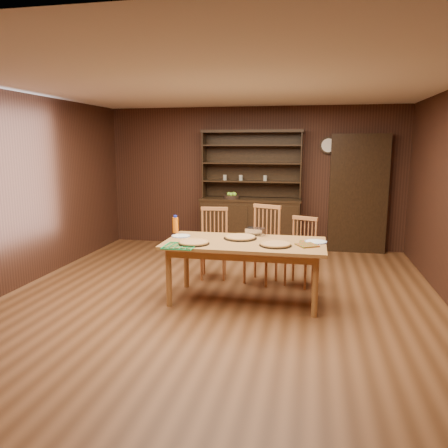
% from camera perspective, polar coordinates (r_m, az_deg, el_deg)
% --- Properties ---
extents(floor, '(6.00, 6.00, 0.00)m').
position_cam_1_polar(floor, '(5.59, -0.58, -9.69)').
color(floor, brown).
rests_on(floor, ground).
extents(room_shell, '(6.00, 6.00, 6.00)m').
position_cam_1_polar(room_shell, '(5.26, -0.62, 6.69)').
color(room_shell, silver).
rests_on(room_shell, floor).
extents(china_hutch, '(1.84, 0.52, 2.17)m').
position_cam_1_polar(china_hutch, '(8.07, 3.50, 0.92)').
color(china_hutch, black).
rests_on(china_hutch, floor).
extents(doorway, '(1.00, 0.18, 2.10)m').
position_cam_1_polar(doorway, '(8.12, 17.11, 3.77)').
color(doorway, black).
rests_on(doorway, floor).
extents(wall_clock, '(0.30, 0.05, 0.30)m').
position_cam_1_polar(wall_clock, '(8.09, 13.47, 9.96)').
color(wall_clock, black).
rests_on(wall_clock, room_shell).
extents(dining_table, '(1.94, 0.97, 0.75)m').
position_cam_1_polar(dining_table, '(5.33, 2.71, -3.14)').
color(dining_table, '#AC6A3B').
rests_on(dining_table, floor).
extents(chair_left, '(0.46, 0.45, 1.01)m').
position_cam_1_polar(chair_left, '(6.36, -1.32, -2.15)').
color(chair_left, '#BC7540').
rests_on(chair_left, floor).
extents(chair_center, '(0.56, 0.55, 1.08)m').
position_cam_1_polar(chair_center, '(6.15, 5.17, -2.27)').
color(chair_center, '#BC7540').
rests_on(chair_center, floor).
extents(chair_right, '(0.49, 0.48, 0.94)m').
position_cam_1_polar(chair_right, '(6.11, 10.09, -3.25)').
color(chair_right, '#BC7540').
rests_on(chair_right, floor).
extents(pizza_left, '(0.38, 0.38, 0.04)m').
position_cam_1_polar(pizza_left, '(5.19, -3.97, -2.43)').
color(pizza_left, black).
rests_on(pizza_left, dining_table).
extents(pizza_right, '(0.38, 0.38, 0.04)m').
position_cam_1_polar(pizza_right, '(5.12, 6.74, -2.65)').
color(pizza_right, black).
rests_on(pizza_right, dining_table).
extents(pizza_center, '(0.42, 0.42, 0.04)m').
position_cam_1_polar(pizza_center, '(5.48, 2.13, -1.74)').
color(pizza_center, black).
rests_on(pizza_center, dining_table).
extents(cooling_rack, '(0.44, 0.44, 0.02)m').
position_cam_1_polar(cooling_rack, '(5.08, -5.79, -2.86)').
color(cooling_rack, '#0B9A49').
rests_on(cooling_rack, dining_table).
extents(plate_left, '(0.24, 0.24, 0.02)m').
position_cam_1_polar(plate_left, '(5.62, -5.64, -1.57)').
color(plate_left, white).
rests_on(plate_left, dining_table).
extents(plate_right, '(0.27, 0.27, 0.02)m').
position_cam_1_polar(plate_right, '(5.38, 11.91, -2.29)').
color(plate_right, white).
rests_on(plate_right, dining_table).
extents(foil_dish, '(0.26, 0.22, 0.09)m').
position_cam_1_polar(foil_dish, '(5.69, 4.15, -1.00)').
color(foil_dish, silver).
rests_on(foil_dish, dining_table).
extents(juice_bottle, '(0.08, 0.08, 0.23)m').
position_cam_1_polar(juice_bottle, '(5.87, -6.36, -0.08)').
color(juice_bottle, orange).
rests_on(juice_bottle, dining_table).
extents(pot_holder_a, '(0.30, 0.30, 0.02)m').
position_cam_1_polar(pot_holder_a, '(5.18, 10.80, -2.74)').
color(pot_holder_a, '#B21C14').
rests_on(pot_holder_a, dining_table).
extents(pot_holder_b, '(0.19, 0.19, 0.01)m').
position_cam_1_polar(pot_holder_b, '(5.32, 10.81, -2.40)').
color(pot_holder_b, '#B21C14').
rests_on(pot_holder_b, dining_table).
extents(fruit_bowl, '(0.30, 0.30, 0.12)m').
position_cam_1_polar(fruit_bowl, '(8.01, 1.01, 3.66)').
color(fruit_bowl, black).
rests_on(fruit_bowl, china_hutch).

